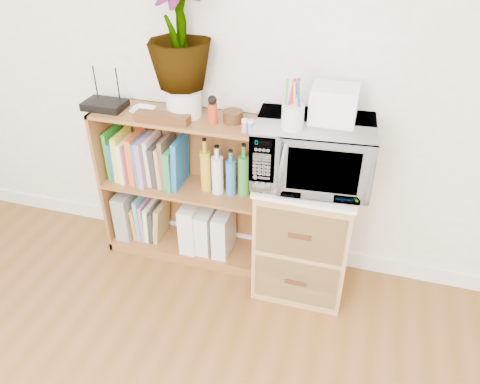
% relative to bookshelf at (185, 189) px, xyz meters
% --- Properties ---
extents(skirting_board, '(4.00, 0.02, 0.10)m').
position_rel_bookshelf_xyz_m(skirting_board, '(0.35, 0.14, -0.42)').
color(skirting_board, white).
rests_on(skirting_board, ground).
extents(bookshelf, '(1.00, 0.30, 0.95)m').
position_rel_bookshelf_xyz_m(bookshelf, '(0.00, 0.00, 0.00)').
color(bookshelf, brown).
rests_on(bookshelf, ground).
extents(wicker_unit, '(0.50, 0.45, 0.70)m').
position_rel_bookshelf_xyz_m(wicker_unit, '(0.75, -0.08, -0.12)').
color(wicker_unit, '#9E7542').
rests_on(wicker_unit, ground).
extents(microwave, '(0.62, 0.44, 0.32)m').
position_rel_bookshelf_xyz_m(microwave, '(0.75, -0.08, 0.41)').
color(microwave, white).
rests_on(microwave, wicker_unit).
extents(pen_cup, '(0.11, 0.11, 0.12)m').
position_rel_bookshelf_xyz_m(pen_cup, '(0.65, -0.17, 0.63)').
color(pen_cup, silver).
rests_on(pen_cup, microwave).
extents(small_appliance, '(0.22, 0.18, 0.17)m').
position_rel_bookshelf_xyz_m(small_appliance, '(0.82, -0.04, 0.65)').
color(small_appliance, white).
rests_on(small_appliance, microwave).
extents(router, '(0.23, 0.16, 0.04)m').
position_rel_bookshelf_xyz_m(router, '(-0.44, -0.02, 0.50)').
color(router, black).
rests_on(router, bookshelf).
extents(white_bowl, '(0.13, 0.13, 0.03)m').
position_rel_bookshelf_xyz_m(white_bowl, '(-0.20, -0.03, 0.49)').
color(white_bowl, white).
rests_on(white_bowl, bookshelf).
extents(plant_pot, '(0.19, 0.19, 0.16)m').
position_rel_bookshelf_xyz_m(plant_pot, '(0.02, 0.02, 0.56)').
color(plant_pot, silver).
rests_on(plant_pot, bookshelf).
extents(potted_plant, '(0.33, 0.33, 0.60)m').
position_rel_bookshelf_xyz_m(potted_plant, '(0.02, 0.02, 0.94)').
color(potted_plant, '#2D7230').
rests_on(potted_plant, plant_pot).
extents(trinket_box, '(0.30, 0.07, 0.05)m').
position_rel_bookshelf_xyz_m(trinket_box, '(-0.05, -0.10, 0.50)').
color(trinket_box, '#3D2110').
rests_on(trinket_box, bookshelf).
extents(kokeshi_doll, '(0.05, 0.05, 0.11)m').
position_rel_bookshelf_xyz_m(kokeshi_doll, '(0.21, -0.04, 0.53)').
color(kokeshi_doll, '#AD3215').
rests_on(kokeshi_doll, bookshelf).
extents(wooden_bowl, '(0.11, 0.11, 0.06)m').
position_rel_bookshelf_xyz_m(wooden_bowl, '(0.31, 0.01, 0.51)').
color(wooden_bowl, '#3B2210').
rests_on(wooden_bowl, bookshelf).
extents(paint_jars, '(0.10, 0.04, 0.05)m').
position_rel_bookshelf_xyz_m(paint_jars, '(0.43, -0.09, 0.50)').
color(paint_jars, pink).
rests_on(paint_jars, bookshelf).
extents(file_box, '(0.09, 0.25, 0.31)m').
position_rel_bookshelf_xyz_m(file_box, '(-0.41, 0.00, -0.25)').
color(file_box, gray).
rests_on(file_box, bookshelf).
extents(magazine_holder_left, '(0.10, 0.25, 0.31)m').
position_rel_bookshelf_xyz_m(magazine_holder_left, '(0.04, -0.01, -0.25)').
color(magazine_holder_left, silver).
rests_on(magazine_holder_left, bookshelf).
extents(magazine_holder_mid, '(0.09, 0.22, 0.28)m').
position_rel_bookshelf_xyz_m(magazine_holder_mid, '(0.13, -0.01, -0.27)').
color(magazine_holder_mid, silver).
rests_on(magazine_holder_mid, bookshelf).
extents(magazine_holder_right, '(0.09, 0.23, 0.29)m').
position_rel_bookshelf_xyz_m(magazine_holder_right, '(0.24, -0.01, -0.26)').
color(magazine_holder_right, silver).
rests_on(magazine_holder_right, bookshelf).
extents(cookbooks, '(0.46, 0.20, 0.31)m').
position_rel_bookshelf_xyz_m(cookbooks, '(-0.23, -0.00, 0.16)').
color(cookbooks, '#238222').
rests_on(cookbooks, bookshelf).
extents(liquor_bottles, '(0.45, 0.07, 0.32)m').
position_rel_bookshelf_xyz_m(liquor_bottles, '(0.34, 0.00, 0.17)').
color(liquor_bottles, gold).
rests_on(liquor_bottles, bookshelf).
extents(lower_books, '(0.20, 0.19, 0.30)m').
position_rel_bookshelf_xyz_m(lower_books, '(-0.26, 0.00, -0.28)').
color(lower_books, '#BF8021').
rests_on(lower_books, bookshelf).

